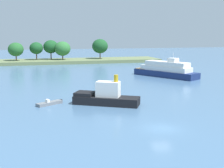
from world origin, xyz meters
TOP-DOWN VIEW (x-y plane):
  - ground_plane at (0.00, 0.00)m, footprint 400.00×400.00m
  - treeline_island at (-5.49, 91.45)m, footprint 82.32×16.31m
  - fishing_skiff at (-13.43, 16.63)m, footprint 4.62×3.53m
  - white_riverboat at (19.82, 42.93)m, footprint 14.06×18.86m
  - tugboat at (-4.09, 14.63)m, footprint 11.48×8.34m

SIDE VIEW (x-z plane):
  - ground_plane at x=0.00m, z-range 0.00..0.00m
  - fishing_skiff at x=-13.43m, z-range -0.22..0.80m
  - tugboat at x=-4.09m, z-range -1.25..3.94m
  - white_riverboat at x=19.82m, z-range -1.53..5.26m
  - treeline_island at x=-5.49m, z-range -2.08..7.62m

